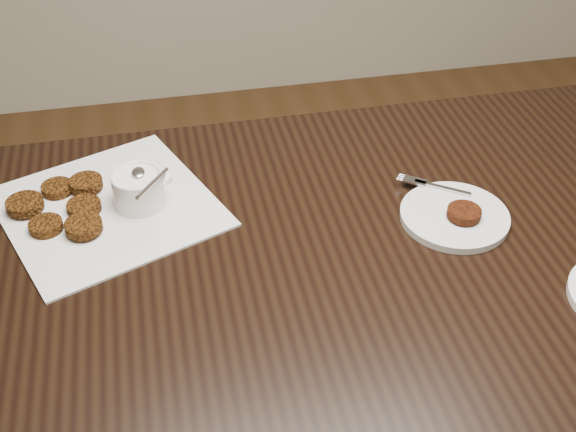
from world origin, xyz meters
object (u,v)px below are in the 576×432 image
object	(u,v)px
napkin	(108,208)
table	(326,417)
sauce_ramekin	(136,174)
plate_with_patty	(455,213)

from	to	relation	value
napkin	table	bearing A→B (deg)	-34.36
table	sauce_ramekin	world-z (taller)	sauce_ramekin
plate_with_patty	sauce_ramekin	bearing A→B (deg)	164.05
table	plate_with_patty	xyz separation A→B (m)	(0.24, 0.08, 0.39)
table	sauce_ramekin	bearing A→B (deg)	140.92
napkin	plate_with_patty	distance (m)	0.60
sauce_ramekin	plate_with_patty	xyz separation A→B (m)	(0.52, -0.15, -0.05)
plate_with_patty	table	bearing A→B (deg)	-160.24
napkin	sauce_ramekin	size ratio (longest dim) A/B	2.74
table	sauce_ramekin	distance (m)	0.58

